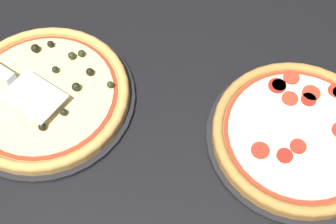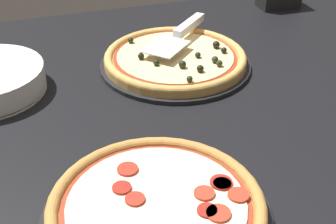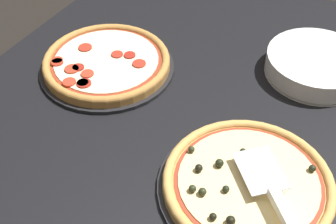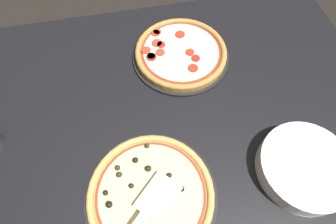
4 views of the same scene
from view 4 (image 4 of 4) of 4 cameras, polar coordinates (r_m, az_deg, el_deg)
ground_plane at (r=81.73cm, az=0.13°, el=-5.98°), size 146.60×117.31×3.60cm
pizza_pan_front at (r=74.53cm, az=-3.70°, el=-17.72°), size 35.98×35.98×1.00cm
pizza_front at (r=72.79cm, az=-3.80°, el=-17.43°), size 33.82×33.82×3.75cm
pizza_pan_back at (r=96.81cm, az=2.77°, el=12.09°), size 34.64×34.64×1.00cm
pizza_back at (r=95.34cm, az=2.79°, el=12.87°), size 32.56×32.56×2.84cm
plate_stack at (r=82.96cm, az=27.50°, el=-10.57°), size 25.39×25.39×5.60cm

